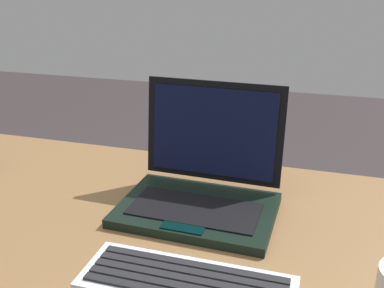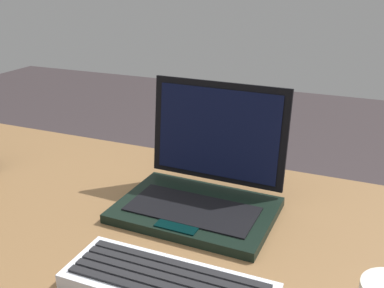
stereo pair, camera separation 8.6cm
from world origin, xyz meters
name	(u,v)px [view 2 (the right image)]	position (x,y,z in m)	size (l,w,h in m)	color
desk	(162,267)	(0.00, 0.00, 0.63)	(1.58, 0.65, 0.74)	brown
laptop_front	(203,185)	(0.06, 0.08, 0.79)	(0.31, 0.25, 0.24)	black
external_keyboard	(168,286)	(0.11, -0.19, 0.76)	(0.32, 0.12, 0.03)	silver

